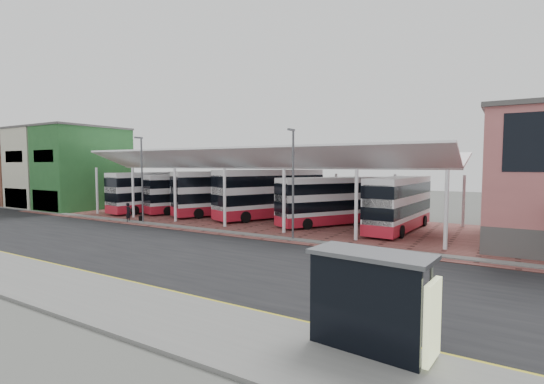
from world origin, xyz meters
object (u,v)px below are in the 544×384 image
object	(u,v)px
bus_2	(226,193)
bus_3	(270,194)
pedestrian	(129,212)
bus_shelter	(377,293)
bus_0	(155,192)
bus_1	(191,193)
bus_5	(399,204)
bus_4	(331,201)

from	to	relation	value
bus_2	bus_3	size ratio (longest dim) A/B	0.94
pedestrian	bus_shelter	distance (m)	31.30
bus_3	bus_shelter	size ratio (longest dim) A/B	3.29
bus_0	bus_1	size ratio (longest dim) A/B	1.06
bus_5	pedestrian	size ratio (longest dim) A/B	5.99
bus_0	bus_1	distance (m)	4.38
bus_1	bus_5	world-z (taller)	bus_5
bus_5	bus_2	bearing A→B (deg)	-178.38
bus_0	bus_2	world-z (taller)	bus_2
bus_1	bus_4	distance (m)	17.64
bus_1	bus_2	world-z (taller)	bus_2
bus_1	pedestrian	xyz separation A→B (m)	(0.33, -8.91, -1.24)
bus_2	bus_5	distance (m)	18.55
bus_1	bus_2	distance (m)	5.09
pedestrian	bus_shelter	world-z (taller)	bus_shelter
bus_2	bus_3	bearing A→B (deg)	30.62
pedestrian	bus_5	bearing A→B (deg)	-88.44
bus_1	bus_4	size ratio (longest dim) A/B	1.04
pedestrian	bus_3	bearing A→B (deg)	-65.99
bus_2	bus_shelter	bearing A→B (deg)	-17.18
pedestrian	bus_4	bearing A→B (deg)	-82.77
bus_0	pedestrian	distance (m)	8.69
bus_shelter	bus_2	bearing A→B (deg)	140.66
bus_1	bus_shelter	world-z (taller)	bus_1
bus_1	bus_3	xyz separation A→B (m)	(10.51, 0.37, 0.31)
bus_5	bus_shelter	bearing A→B (deg)	-74.81
bus_2	bus_shelter	xyz separation A→B (m)	(23.25, -22.94, -0.50)
bus_4	bus_5	xyz separation A→B (m)	(5.99, 0.16, 0.06)
bus_4	bus_shelter	distance (m)	24.68
bus_2	bus_shelter	distance (m)	32.66
bus_0	bus_2	bearing A→B (deg)	17.76
bus_4	bus_shelter	world-z (taller)	bus_4
bus_0	bus_4	size ratio (longest dim) A/B	1.11
bus_1	bus_shelter	bearing A→B (deg)	-18.42
bus_0	bus_shelter	distance (m)	38.80
bus_0	bus_shelter	size ratio (longest dim) A/B	3.07
bus_3	bus_0	bearing A→B (deg)	-149.42
pedestrian	bus_shelter	size ratio (longest dim) A/B	0.49
bus_3	bus_5	bearing A→B (deg)	19.36
bus_3	bus_5	world-z (taller)	bus_3
bus_shelter	bus_3	bearing A→B (deg)	132.76
bus_0	bus_4	distance (m)	21.74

